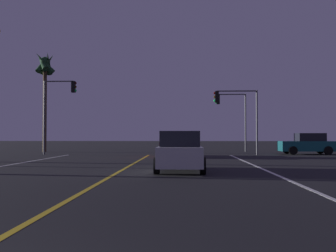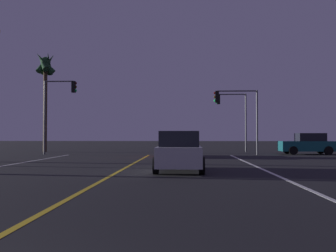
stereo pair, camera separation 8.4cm
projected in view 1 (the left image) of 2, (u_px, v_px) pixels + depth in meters
lane_edge_right at (293, 182)px, 12.52m from camera, size 0.16×33.31×0.01m
lane_center_divider at (103, 181)px, 12.78m from camera, size 0.16×33.31×0.01m
car_crossing_side at (308, 144)px, 30.64m from camera, size 4.30×2.02×1.70m
car_lead_same_lane at (180, 152)px, 16.24m from camera, size 2.02×4.30×1.70m
car_ahead_far at (174, 145)px, 27.32m from camera, size 2.02×4.30×1.70m
traffic_light_near_right at (235, 106)px, 29.73m from camera, size 3.41×0.36×5.03m
traffic_light_near_left at (59, 100)px, 30.32m from camera, size 2.65×0.36×5.87m
traffic_light_far_right at (231, 109)px, 35.21m from camera, size 2.83×0.36×5.35m
palm_tree_left_far at (45, 72)px, 35.27m from camera, size 2.09×2.04×9.24m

